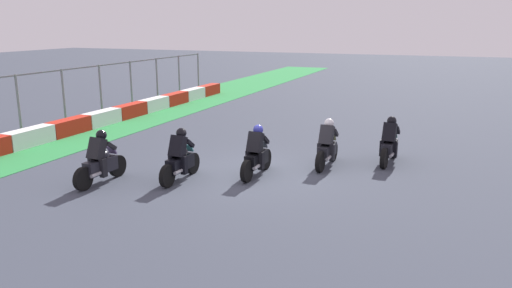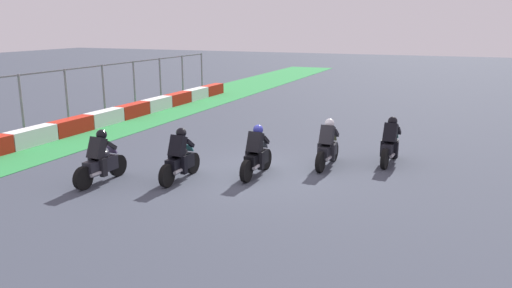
{
  "view_description": "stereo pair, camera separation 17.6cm",
  "coord_description": "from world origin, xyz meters",
  "views": [
    {
      "loc": [
        -13.49,
        -5.4,
        4.4
      ],
      "look_at": [
        -0.07,
        -0.0,
        0.9
      ],
      "focal_mm": 35.2,
      "sensor_mm": 36.0,
      "label": 1
    },
    {
      "loc": [
        -13.43,
        -5.56,
        4.4
      ],
      "look_at": [
        -0.07,
        -0.0,
        0.9
      ],
      "focal_mm": 35.2,
      "sensor_mm": 36.0,
      "label": 2
    }
  ],
  "objects": [
    {
      "name": "rider_lane_b",
      "position": [
        1.46,
        -1.79,
        0.62
      ],
      "size": [
        2.04,
        0.55,
        1.51
      ],
      "rotation": [
        0.0,
        0.0,
        -0.04
      ],
      "color": "black",
      "rests_on": "ground_plane"
    },
    {
      "name": "rider_lane_e",
      "position": [
        -2.59,
        3.68,
        0.62
      ],
      "size": [
        2.04,
        0.55,
        1.51
      ],
      "rotation": [
        0.0,
        0.0,
        -0.05
      ],
      "color": "black",
      "rests_on": "ground_plane"
    },
    {
      "name": "rider_lane_a",
      "position": [
        2.57,
        -3.55,
        0.62
      ],
      "size": [
        2.04,
        0.55,
        1.51
      ],
      "rotation": [
        0.0,
        0.0,
        -0.08
      ],
      "color": "black",
      "rests_on": "ground_plane"
    },
    {
      "name": "ground_plane",
      "position": [
        0.0,
        0.0,
        0.0
      ],
      "size": [
        120.0,
        120.0,
        0.0
      ],
      "primitive_type": "plane",
      "color": "#3B414E"
    },
    {
      "name": "track_barrier",
      "position": [
        -0.0,
        8.99,
        0.32
      ],
      "size": [
        30.77,
        0.6,
        0.64
      ],
      "color": "red",
      "rests_on": "ground_plane"
    },
    {
      "name": "grass_verge",
      "position": [
        0.0,
        8.85,
        0.01
      ],
      "size": [
        72.0,
        4.29,
        0.02
      ],
      "primitive_type": "cube",
      "color": "#2E8E45",
      "rests_on": "ground_plane"
    },
    {
      "name": "rider_lane_d",
      "position": [
        -1.52,
        1.75,
        0.62
      ],
      "size": [
        2.04,
        0.54,
        1.51
      ],
      "rotation": [
        0.0,
        0.0,
        -0.01
      ],
      "color": "black",
      "rests_on": "ground_plane"
    },
    {
      "name": "rider_lane_c",
      "position": [
        -0.28,
        -0.1,
        0.62
      ],
      "size": [
        2.04,
        0.54,
        1.51
      ],
      "rotation": [
        0.0,
        0.0,
        -0.02
      ],
      "color": "black",
      "rests_on": "ground_plane"
    }
  ]
}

